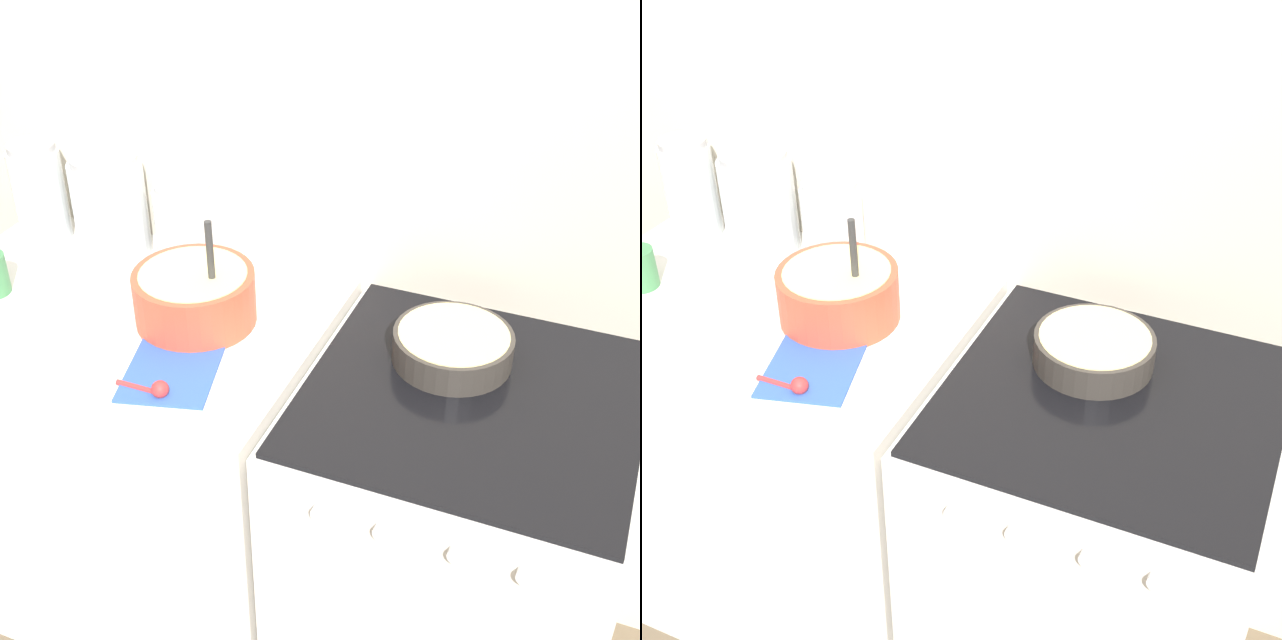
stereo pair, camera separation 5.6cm
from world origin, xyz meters
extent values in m
cube|color=beige|center=(0.00, 0.69, 1.20)|extent=(4.89, 0.05, 2.40)
cube|color=silver|center=(-0.47, 0.33, 0.46)|extent=(0.95, 0.66, 0.92)
cube|color=white|center=(0.36, 0.33, 0.45)|extent=(0.68, 0.66, 0.90)
cube|color=black|center=(0.36, 0.33, 0.91)|extent=(0.65, 0.63, 0.01)
cylinder|color=white|center=(0.17, -0.01, 0.84)|extent=(0.04, 0.02, 0.04)
cylinder|color=white|center=(0.29, -0.01, 0.84)|extent=(0.04, 0.02, 0.04)
cylinder|color=white|center=(0.42, -0.01, 0.84)|extent=(0.04, 0.02, 0.04)
cylinder|color=white|center=(0.54, -0.01, 0.84)|extent=(0.04, 0.02, 0.04)
cylinder|color=#D84C33|center=(-0.28, 0.36, 0.98)|extent=(0.27, 0.27, 0.12)
cylinder|color=#EFDB8C|center=(-0.28, 0.36, 1.00)|extent=(0.24, 0.24, 0.07)
cylinder|color=#333333|center=(-0.23, 0.36, 1.05)|extent=(0.02, 0.02, 0.24)
cylinder|color=#38332D|center=(0.28, 0.43, 0.95)|extent=(0.25, 0.25, 0.07)
cylinder|color=#EFDB8C|center=(0.28, 0.43, 0.96)|extent=(0.23, 0.23, 0.06)
cylinder|color=silver|center=(-0.83, 0.55, 1.03)|extent=(0.13, 0.13, 0.24)
cylinder|color=olive|center=(-0.83, 0.55, 0.99)|extent=(0.11, 0.11, 0.14)
cylinder|color=#B2B2B7|center=(-0.83, 0.55, 1.16)|extent=(0.12, 0.12, 0.02)
cylinder|color=silver|center=(-0.62, 0.55, 1.04)|extent=(0.18, 0.18, 0.24)
cylinder|color=red|center=(-0.62, 0.55, 0.99)|extent=(0.16, 0.16, 0.14)
cylinder|color=#B2B2B7|center=(-0.62, 0.55, 1.17)|extent=(0.16, 0.16, 0.02)
cylinder|color=silver|center=(-0.41, 0.55, 1.02)|extent=(0.14, 0.14, 0.21)
cylinder|color=white|center=(-0.41, 0.55, 0.98)|extent=(0.13, 0.13, 0.12)
cylinder|color=#B2B2B7|center=(-0.41, 0.55, 1.13)|extent=(0.13, 0.13, 0.02)
cube|color=#3359B2|center=(-0.24, 0.19, 0.92)|extent=(0.24, 0.30, 0.01)
cylinder|color=red|center=(-0.27, 0.09, 0.92)|extent=(0.09, 0.01, 0.01)
sphere|color=red|center=(-0.22, 0.09, 0.93)|extent=(0.04, 0.04, 0.04)
camera|label=1|loc=(0.59, -1.06, 2.03)|focal=50.00mm
camera|label=2|loc=(0.65, -1.04, 2.03)|focal=50.00mm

